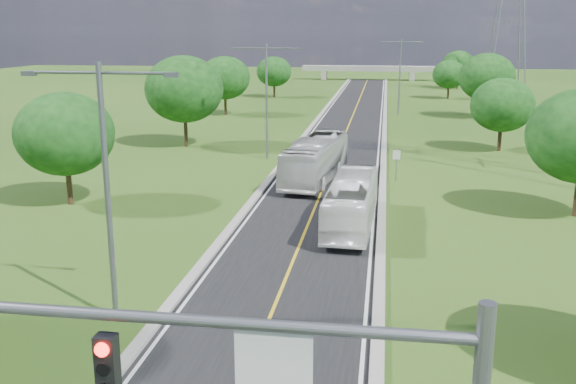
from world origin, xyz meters
name	(u,v)px	position (x,y,z in m)	size (l,w,h in m)	color
ground	(345,134)	(0.00, 60.00, 0.00)	(260.00, 260.00, 0.00)	#244814
road	(349,126)	(0.00, 66.00, 0.03)	(8.00, 150.00, 0.06)	black
curb_left	(313,125)	(-4.25, 66.00, 0.11)	(0.50, 150.00, 0.22)	gray
curb_right	(385,126)	(4.25, 66.00, 0.11)	(0.50, 150.00, 0.22)	gray
speed_limit_sign	(396,160)	(5.20, 37.98, 1.60)	(0.55, 0.09, 2.40)	slate
overpass	(368,69)	(0.00, 140.00, 2.41)	(30.00, 3.00, 3.20)	gray
streetlight_near_left	(106,172)	(-6.00, 12.00, 5.94)	(5.90, 0.25, 10.00)	slate
streetlight_mid_left	(267,91)	(-6.00, 45.00, 5.94)	(5.90, 0.25, 10.00)	slate
streetlight_far_right	(400,70)	(6.00, 78.00, 5.94)	(5.90, 0.25, 10.00)	slate
power_tower_far	(510,14)	(26.00, 115.00, 14.01)	(9.00, 6.40, 28.00)	slate
tree_lb	(65,134)	(-16.00, 28.00, 4.64)	(6.30, 6.30, 7.33)	black
tree_lc	(184,89)	(-15.00, 50.00, 5.58)	(7.56, 7.56, 8.79)	black
tree_ld	(225,78)	(-17.00, 74.00, 4.95)	(6.72, 6.72, 7.82)	black
tree_le	(274,72)	(-14.50, 98.00, 4.33)	(5.88, 5.88, 6.84)	black
tree_rc	(502,105)	(15.00, 52.00, 4.33)	(5.88, 5.88, 6.84)	black
tree_rd	(487,77)	(17.00, 76.00, 5.27)	(7.14, 7.14, 8.30)	black
tree_re	(449,74)	(14.50, 100.00, 4.02)	(5.46, 5.46, 6.35)	black
tree_rf	(458,65)	(18.00, 120.00, 4.64)	(6.30, 6.30, 7.33)	black
bus_outbound	(352,202)	(2.51, 25.59, 1.49)	(2.41, 10.29, 2.87)	white
bus_inbound	(316,159)	(-0.80, 36.94, 1.69)	(2.73, 11.68, 3.25)	beige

